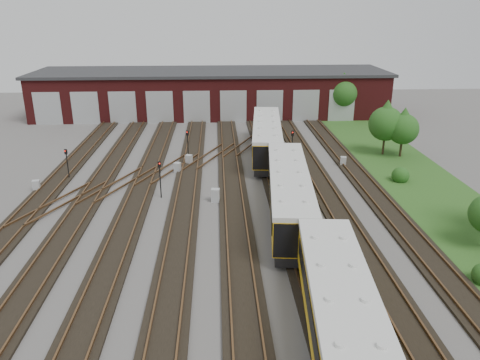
{
  "coord_description": "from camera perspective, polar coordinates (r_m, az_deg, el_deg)",
  "views": [
    {
      "loc": [
        0.74,
        -29.45,
        15.02
      ],
      "look_at": [
        2.49,
        5.6,
        2.0
      ],
      "focal_mm": 35.0,
      "sensor_mm": 36.0,
      "label": 1
    }
  ],
  "objects": [
    {
      "name": "relay_cabinet_4",
      "position": [
        48.04,
        12.46,
        2.24
      ],
      "size": [
        0.66,
        0.58,
        0.95
      ],
      "primitive_type": "cube",
      "rotation": [
        0.0,
        0.0,
        -0.21
      ],
      "color": "#A9ACAE",
      "rests_on": "ground"
    },
    {
      "name": "bush_1",
      "position": [
        45.06,
        19.0,
        0.79
      ],
      "size": [
        1.58,
        1.58,
        1.58
      ],
      "primitive_type": "sphere",
      "color": "#1C4C15",
      "rests_on": "ground"
    },
    {
      "name": "ground",
      "position": [
        33.07,
        -3.86,
        -6.71
      ],
      "size": [
        120.0,
        120.0,
        0.0
      ],
      "primitive_type": "plane",
      "color": "#484543",
      "rests_on": "ground"
    },
    {
      "name": "relay_cabinet_2",
      "position": [
        38.28,
        -3.01,
        -1.88
      ],
      "size": [
        0.73,
        0.64,
        1.12
      ],
      "primitive_type": "cube",
      "rotation": [
        0.0,
        0.0,
        -0.13
      ],
      "color": "#A9ACAE",
      "rests_on": "ground"
    },
    {
      "name": "signal_mast_3",
      "position": [
        47.67,
        6.39,
        4.58
      ],
      "size": [
        0.29,
        0.27,
        3.38
      ],
      "rotation": [
        0.0,
        0.0,
        -0.14
      ],
      "color": "black",
      "rests_on": "ground"
    },
    {
      "name": "bush_2",
      "position": [
        60.71,
        17.61,
        5.76
      ],
      "size": [
        1.41,
        1.41,
        1.41
      ],
      "primitive_type": "sphere",
      "color": "#1C4C15",
      "rests_on": "ground"
    },
    {
      "name": "track_network",
      "position": [
        33.55,
        -4.14,
        -6.1
      ],
      "size": [
        30.4,
        70.0,
        0.33
      ],
      "color": "black",
      "rests_on": "ground"
    },
    {
      "name": "grass_verge",
      "position": [
        45.99,
        20.71,
        -0.05
      ],
      "size": [
        8.0,
        55.0,
        0.05
      ],
      "primitive_type": "cube",
      "color": "#244A18",
      "rests_on": "ground"
    },
    {
      "name": "tree_2",
      "position": [
        52.06,
        17.4,
        7.03
      ],
      "size": [
        3.62,
        3.62,
        5.99
      ],
      "color": "#322616",
      "rests_on": "ground"
    },
    {
      "name": "signal_mast_1",
      "position": [
        39.08,
        -9.74,
        0.62
      ],
      "size": [
        0.28,
        0.27,
        3.18
      ],
      "rotation": [
        0.0,
        0.0,
        0.38
      ],
      "color": "black",
      "rests_on": "ground"
    },
    {
      "name": "maintenance_shed",
      "position": [
        70.43,
        -3.49,
        10.66
      ],
      "size": [
        51.0,
        12.5,
        6.35
      ],
      "color": "#511415",
      "rests_on": "ground"
    },
    {
      "name": "signal_mast_2",
      "position": [
        48.45,
        -6.39,
        4.69
      ],
      "size": [
        0.29,
        0.28,
        3.2
      ],
      "rotation": [
        0.0,
        0.0,
        -0.37
      ],
      "color": "black",
      "rests_on": "ground"
    },
    {
      "name": "tree_1",
      "position": [
        51.96,
        19.32,
        6.31
      ],
      "size": [
        3.22,
        3.22,
        5.34
      ],
      "color": "#322616",
      "rests_on": "ground"
    },
    {
      "name": "tree_0",
      "position": [
        67.68,
        12.48,
        10.73
      ],
      "size": [
        4.0,
        4.0,
        6.62
      ],
      "color": "#322616",
      "rests_on": "ground"
    },
    {
      "name": "signal_mast_0",
      "position": [
        45.67,
        -20.35,
        2.29
      ],
      "size": [
        0.27,
        0.26,
        2.89
      ],
      "rotation": [
        0.0,
        0.0,
        -0.36
      ],
      "color": "black",
      "rests_on": "ground"
    },
    {
      "name": "relay_cabinet_3",
      "position": [
        47.62,
        -6.25,
        2.48
      ],
      "size": [
        0.76,
        0.71,
        1.01
      ],
      "primitive_type": "cube",
      "rotation": [
        0.0,
        0.0,
        -0.43
      ],
      "color": "#A9ACAE",
      "rests_on": "ground"
    },
    {
      "name": "relay_cabinet_1",
      "position": [
        45.4,
        -7.64,
        1.5
      ],
      "size": [
        0.72,
        0.66,
        0.99
      ],
      "primitive_type": "cube",
      "rotation": [
        0.0,
        0.0,
        -0.33
      ],
      "color": "#A9ACAE",
      "rests_on": "ground"
    },
    {
      "name": "relay_cabinet_0",
      "position": [
        44.11,
        -23.58,
        -0.65
      ],
      "size": [
        0.66,
        0.58,
        0.98
      ],
      "primitive_type": "cube",
      "rotation": [
        0.0,
        0.0,
        0.16
      ],
      "color": "#A9ACAE",
      "rests_on": "ground"
    },
    {
      "name": "metro_train",
      "position": [
        35.06,
        5.98,
        -1.55
      ],
      "size": [
        4.34,
        48.09,
        3.28
      ],
      "rotation": [
        0.0,
        0.0,
        -0.09
      ],
      "color": "black",
      "rests_on": "ground"
    }
  ]
}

